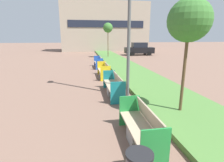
# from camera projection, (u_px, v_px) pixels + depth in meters

# --- Properties ---
(planter_grass_strip) EXTENTS (2.80, 120.00, 0.18)m
(planter_grass_strip) POSITION_uv_depth(u_px,v_px,m) (152.00, 86.00, 9.45)
(planter_grass_strip) COLOR #4C7A38
(planter_grass_strip) RESTS_ON ground
(building_backdrop) EXTENTS (16.10, 5.78, 8.86)m
(building_backdrop) POSITION_uv_depth(u_px,v_px,m) (105.00, 27.00, 33.76)
(building_backdrop) COLOR tan
(building_backdrop) RESTS_ON ground
(bench_green_frame) EXTENTS (0.65, 1.99, 0.94)m
(bench_green_frame) POSITION_uv_depth(u_px,v_px,m) (141.00, 130.00, 4.41)
(bench_green_frame) COLOR gray
(bench_green_frame) RESTS_ON ground
(bench_teal_frame) EXTENTS (0.65, 2.46, 0.94)m
(bench_teal_frame) POSITION_uv_depth(u_px,v_px,m) (114.00, 87.00, 8.16)
(bench_teal_frame) COLOR gray
(bench_teal_frame) RESTS_ON ground
(bench_yellow_frame) EXTENTS (0.65, 2.23, 0.94)m
(bench_yellow_frame) POSITION_uv_depth(u_px,v_px,m) (104.00, 72.00, 11.74)
(bench_yellow_frame) COLOR gray
(bench_yellow_frame) RESTS_ON ground
(bench_blue_frame) EXTENTS (0.65, 2.11, 0.94)m
(bench_blue_frame) POSITION_uv_depth(u_px,v_px,m) (99.00, 63.00, 15.40)
(bench_blue_frame) COLOR gray
(bench_blue_frame) RESTS_ON ground
(sapling_tree_near) EXTENTS (1.34, 1.34, 3.81)m
(sapling_tree_near) POSITION_uv_depth(u_px,v_px,m) (189.00, 21.00, 5.35)
(sapling_tree_near) COLOR brown
(sapling_tree_near) RESTS_ON ground
(sapling_tree_far) EXTENTS (1.21, 1.21, 4.37)m
(sapling_tree_far) POSITION_uv_depth(u_px,v_px,m) (108.00, 28.00, 21.90)
(sapling_tree_far) COLOR brown
(sapling_tree_far) RESTS_ON ground
(parked_car_distant) EXTENTS (4.28, 2.00, 1.86)m
(parked_car_distant) POSITION_uv_depth(u_px,v_px,m) (139.00, 49.00, 25.87)
(parked_car_distant) COLOR black
(parked_car_distant) RESTS_ON ground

